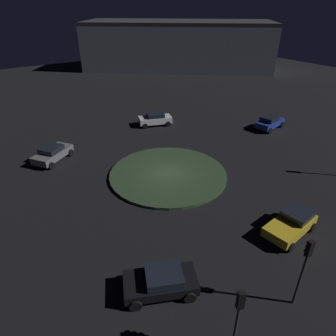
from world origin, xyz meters
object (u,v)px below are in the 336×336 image
object	(u,v)px
car_yellow	(292,223)
traffic_light_west	(305,261)
car_blue	(270,122)
traffic_light_northwest	(238,311)
car_white	(155,119)
car_black	(161,281)
car_grey	(52,153)
store_building	(178,45)

from	to	relation	value
car_yellow	traffic_light_west	xyz separation A→B (m)	(-3.45, 4.51, 2.29)
car_blue	traffic_light_northwest	distance (m)	28.11
car_blue	car_yellow	xyz separation A→B (m)	(-12.97, 13.76, -0.05)
car_yellow	car_white	xyz separation A→B (m)	(21.75, -3.02, 0.04)
car_blue	car_black	size ratio (longest dim) A/B	0.96
car_grey	car_blue	size ratio (longest dim) A/B	1.06
car_white	car_black	size ratio (longest dim) A/B	1.00
car_grey	car_blue	xyz separation A→B (m)	(-6.47, -23.95, 0.03)
car_white	traffic_light_west	xyz separation A→B (m)	(-25.21, 7.52, 2.25)
car_grey	car_white	world-z (taller)	car_white
car_yellow	car_white	bearing A→B (deg)	-104.49
car_white	car_blue	bearing A→B (deg)	-19.52
car_grey	car_yellow	size ratio (longest dim) A/B	1.06
store_building	traffic_light_northwest	bearing A→B (deg)	95.55
car_grey	traffic_light_northwest	size ratio (longest dim) A/B	1.07
car_grey	car_white	xyz separation A→B (m)	(2.31, -13.21, 0.02)
car_blue	store_building	size ratio (longest dim) A/B	0.11
car_blue	traffic_light_northwest	size ratio (longest dim) A/B	1.02
car_grey	car_yellow	xyz separation A→B (m)	(-19.44, -10.19, -0.03)
store_building	car_blue	bearing A→B (deg)	110.53
traffic_light_west	store_building	size ratio (longest dim) A/B	0.11
car_grey	store_building	size ratio (longest dim) A/B	0.11
traffic_light_west	store_building	distance (m)	60.12
car_yellow	store_building	size ratio (longest dim) A/B	0.10
traffic_light_west	car_yellow	bearing A→B (deg)	-44.75
car_yellow	store_building	distance (m)	55.02
car_blue	car_black	bearing A→B (deg)	18.07
car_white	traffic_light_west	bearing A→B (deg)	-86.87
car_black	traffic_light_northwest	xyz separation A→B (m)	(-4.49, -0.77, 2.18)
car_white	traffic_light_northwest	size ratio (longest dim) A/B	1.06
car_blue	store_building	world-z (taller)	store_building
car_blue	car_black	world-z (taller)	car_blue
car_grey	car_white	size ratio (longest dim) A/B	1.01
car_grey	car_blue	world-z (taller)	car_blue
car_blue	car_white	world-z (taller)	car_blue
traffic_light_west	car_blue	bearing A→B (deg)	-40.26
car_yellow	store_building	xyz separation A→B (m)	(48.37, -25.91, 4.09)
car_white	car_black	xyz separation A→B (m)	(-20.73, 12.74, -0.07)
car_grey	car_black	distance (m)	18.42
car_grey	traffic_light_northwest	distance (m)	23.04
car_white	car_black	world-z (taller)	car_white
traffic_light_northwest	store_building	xyz separation A→B (m)	(51.83, -34.86, 1.93)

